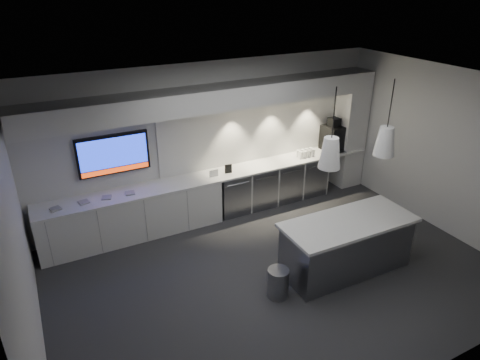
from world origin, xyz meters
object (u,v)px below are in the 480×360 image
wall_tv (113,154)px  island (346,245)px  bin (278,283)px  coffee_machine (333,137)px

wall_tv → island: size_ratio=0.58×
bin → wall_tv: bearing=119.4°
island → wall_tv: bearing=136.6°
island → coffee_machine: 3.21m
wall_tv → coffee_machine: size_ratio=1.73×
wall_tv → coffee_machine: 4.68m
wall_tv → bin: 3.59m
island → coffee_machine: size_ratio=3.00×
island → bin: island is taller
bin → coffee_machine: coffee_machine is taller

